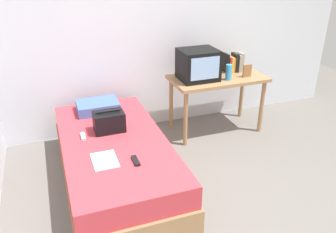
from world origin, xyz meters
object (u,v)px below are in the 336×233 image
object	(u,v)px
book_row	(233,63)
bed	(115,161)
handbag	(109,122)
remote_dark	(136,161)
tv	(198,65)
remote_silver	(83,136)
magazine	(105,160)
picture_frame	(247,71)
desk	(217,84)
water_bottle	(229,72)
pillow	(98,106)

from	to	relation	value
book_row	bed	bearing A→B (deg)	-155.22
handbag	remote_dark	distance (m)	0.66
tv	remote_silver	xyz separation A→B (m)	(-1.45, -0.54, -0.41)
bed	remote_dark	size ratio (longest dim) A/B	12.82
magazine	picture_frame	bearing A→B (deg)	24.78
bed	remote_dark	xyz separation A→B (m)	(0.10, -0.45, 0.26)
picture_frame	remote_dark	size ratio (longest dim) A/B	1.00
bed	tv	xyz separation A→B (m)	(1.18, 0.68, 0.67)
desk	picture_frame	xyz separation A→B (m)	(0.33, -0.12, 0.17)
bed	water_bottle	distance (m)	1.71
remote_silver	water_bottle	bearing A→B (deg)	12.46
book_row	picture_frame	distance (m)	0.26
magazine	remote_dark	bearing A→B (deg)	-24.02
water_bottle	book_row	xyz separation A→B (m)	(0.22, 0.27, 0.02)
desk	book_row	size ratio (longest dim) A/B	4.83
pillow	bed	bearing A→B (deg)	-87.77
remote_silver	pillow	bearing A→B (deg)	67.07
water_bottle	book_row	size ratio (longest dim) A/B	0.78
desk	magazine	world-z (taller)	desk
bed	remote_dark	bearing A→B (deg)	-78.15
water_bottle	remote_dark	xyz separation A→B (m)	(-1.42, -0.99, -0.32)
picture_frame	remote_dark	world-z (taller)	picture_frame
bed	desk	xyz separation A→B (m)	(1.45, 0.67, 0.39)
handbag	picture_frame	bearing A→B (deg)	11.39
tv	water_bottle	world-z (taller)	tv
water_bottle	remote_silver	world-z (taller)	water_bottle
book_row	remote_silver	bearing A→B (deg)	-161.69
bed	picture_frame	world-z (taller)	picture_frame
bed	pillow	size ratio (longest dim) A/B	4.39
tv	handbag	distance (m)	1.32
remote_dark	remote_silver	xyz separation A→B (m)	(-0.36, 0.59, 0.00)
bed	remote_dark	world-z (taller)	remote_dark
handbag	magazine	distance (m)	0.56
bed	picture_frame	xyz separation A→B (m)	(1.78, 0.55, 0.56)
desk	magazine	size ratio (longest dim) A/B	4.00
desk	pillow	distance (m)	1.48
bed	tv	distance (m)	1.52
pillow	handbag	bearing A→B (deg)	-86.87
pillow	magazine	xyz separation A→B (m)	(-0.12, -1.05, -0.05)
remote_dark	desk	bearing A→B (deg)	39.67
bed	remote_silver	xyz separation A→B (m)	(-0.27, 0.14, 0.26)
picture_frame	bed	bearing A→B (deg)	-162.90
desk	book_row	xyz separation A→B (m)	(0.28, 0.13, 0.20)
desk	tv	world-z (taller)	tv
bed	desk	bearing A→B (deg)	24.82
pillow	magazine	distance (m)	1.06
water_bottle	pillow	world-z (taller)	water_bottle
remote_dark	water_bottle	bearing A→B (deg)	34.73
remote_dark	remote_silver	distance (m)	0.69
tv	handbag	size ratio (longest dim) A/B	1.47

